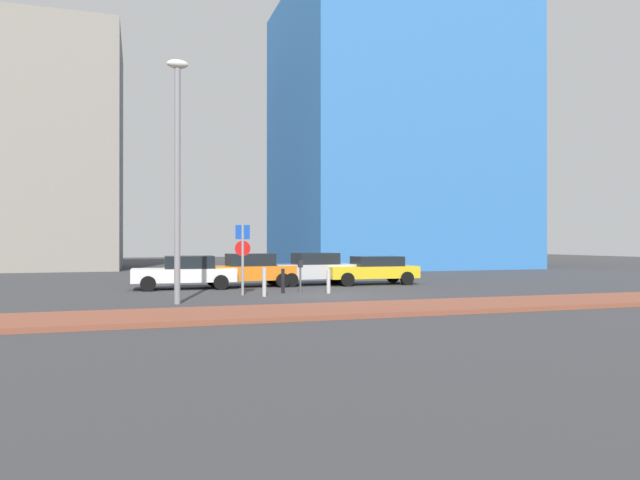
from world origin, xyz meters
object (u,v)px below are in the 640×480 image
at_px(street_lamp, 177,162).
at_px(parked_car_silver, 313,268).
at_px(traffic_bollard_near, 283,281).
at_px(parking_meter, 300,272).
at_px(parking_sign_post, 243,251).
at_px(parked_car_white, 186,272).
at_px(parked_car_orange, 248,270).
at_px(traffic_bollard_mid, 328,282).
at_px(traffic_bollard_far, 264,282).
at_px(parked_car_yellow, 373,269).

bearing_deg(street_lamp, parked_car_silver, 45.00).
bearing_deg(traffic_bollard_near, parking_meter, -18.91).
bearing_deg(parking_sign_post, parked_car_white, 116.25).
bearing_deg(parked_car_orange, traffic_bollard_mid, -60.35).
height_order(parked_car_white, parked_car_orange, parked_car_orange).
xyz_separation_m(parking_meter, street_lamp, (-4.98, -2.62, 3.84)).
distance_m(parked_car_orange, traffic_bollard_far, 4.80).
relative_size(parking_sign_post, street_lamp, 0.34).
bearing_deg(traffic_bollard_mid, parked_car_white, 142.80).
height_order(parked_car_orange, parked_car_yellow, parked_car_orange).
height_order(parked_car_silver, traffic_bollard_far, parked_car_silver).
xyz_separation_m(parked_car_orange, street_lamp, (-3.59, -6.50, 3.91)).
xyz_separation_m(parked_car_orange, traffic_bollard_far, (-0.29, -4.79, -0.24)).
bearing_deg(traffic_bollard_mid, parked_car_orange, 119.65).
xyz_separation_m(parked_car_orange, traffic_bollard_near, (0.72, -3.66, -0.29)).
bearing_deg(parked_car_orange, parked_car_yellow, -3.27).
bearing_deg(parked_car_yellow, parked_car_silver, 167.20).
height_order(parked_car_silver, street_lamp, street_lamp).
relative_size(parked_car_orange, traffic_bollard_near, 4.35).
relative_size(street_lamp, traffic_bollard_mid, 8.64).
xyz_separation_m(parked_car_white, parking_sign_post, (1.86, -3.77, 0.97)).
distance_m(parking_sign_post, traffic_bollard_near, 2.13).
bearing_deg(traffic_bollard_near, parked_car_yellow, 31.99).
xyz_separation_m(parking_sign_post, traffic_bollard_mid, (3.42, -0.24, -1.25)).
distance_m(parked_car_white, street_lamp, 7.41).
bearing_deg(traffic_bollard_far, parked_car_orange, 86.57).
xyz_separation_m(parked_car_yellow, traffic_bollard_far, (-6.31, -4.44, -0.18)).
distance_m(parked_car_yellow, street_lamp, 12.09).
bearing_deg(parked_car_silver, traffic_bollard_near, -122.20).
height_order(parked_car_white, traffic_bollard_mid, parked_car_white).
distance_m(parking_sign_post, parking_meter, 2.52).
distance_m(parked_car_orange, parked_car_silver, 3.22).
distance_m(parked_car_yellow, parking_sign_post, 7.98).
distance_m(parked_car_orange, parking_meter, 4.12).
relative_size(parked_car_white, parked_car_silver, 1.09).
relative_size(parked_car_white, traffic_bollard_near, 4.56).
bearing_deg(parked_car_yellow, traffic_bollard_near, -148.01).
distance_m(parked_car_silver, parked_car_yellow, 2.89).
bearing_deg(parked_car_white, traffic_bollard_mid, -37.20).
xyz_separation_m(parked_car_yellow, parking_sign_post, (-7.00, -3.70, 0.99)).
distance_m(parked_car_orange, traffic_bollard_mid, 4.94).
height_order(parked_car_yellow, traffic_bollard_near, parked_car_yellow).
bearing_deg(traffic_bollard_far, parking_sign_post, 133.11).
bearing_deg(street_lamp, traffic_bollard_near, 33.45).
bearing_deg(parked_car_white, parked_car_yellow, -0.41).
height_order(parking_meter, traffic_bollard_far, parking_meter).
xyz_separation_m(parked_car_white, street_lamp, (-0.76, -6.22, 3.94)).
bearing_deg(parked_car_silver, parking_meter, -113.58).
xyz_separation_m(parked_car_orange, parked_car_silver, (3.21, 0.30, 0.01)).
relative_size(parked_car_yellow, traffic_bollard_mid, 4.76).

